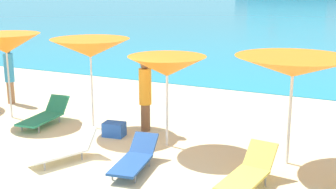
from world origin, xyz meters
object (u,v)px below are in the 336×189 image
umbrella_3 (167,66)px  lounge_chair_0 (248,172)px  umbrella_1 (6,44)px  cooler_box (114,129)px  umbrella_2 (90,48)px  umbrella_4 (293,67)px  beachgoer_1 (145,93)px  beachgoer_3 (9,73)px  lounge_chair_3 (135,158)px  lounge_chair_6 (65,149)px  lounge_chair_1 (45,115)px

umbrella_3 → lounge_chair_0: 3.04m
umbrella_1 → cooler_box: (3.37, -0.12, -1.86)m
umbrella_2 → umbrella_4: (4.93, -0.25, -0.03)m
umbrella_2 → cooler_box: (0.85, -0.35, -1.86)m
umbrella_3 → beachgoer_1: umbrella_3 is taller
umbrella_1 → lounge_chair_0: size_ratio=1.36×
beachgoer_3 → cooler_box: 4.74m
lounge_chair_0 → beachgoer_1: bearing=153.9°
lounge_chair_3 → beachgoer_1: 2.53m
umbrella_1 → beachgoer_1: 4.04m
lounge_chair_0 → cooler_box: (-3.69, 1.36, -0.12)m
lounge_chair_0 → lounge_chair_6: size_ratio=1.11×
umbrella_3 → lounge_chair_1: size_ratio=1.19×
umbrella_2 → lounge_chair_6: 2.85m
lounge_chair_3 → beachgoer_3: size_ratio=0.95×
lounge_chair_1 → beachgoer_3: size_ratio=0.97×
umbrella_4 → umbrella_1: bearing=179.8°
beachgoer_1 → beachgoer_3: bearing=-72.3°
lounge_chair_3 → cooler_box: lounge_chair_3 is taller
lounge_chair_3 → lounge_chair_6: lounge_chair_6 is taller
umbrella_3 → lounge_chair_3: size_ratio=1.23×
lounge_chair_3 → umbrella_1: bearing=151.6°
umbrella_2 → lounge_chair_0: (4.54, -1.71, -1.74)m
umbrella_3 → lounge_chair_3: bearing=-89.0°
umbrella_2 → lounge_chair_6: umbrella_2 is taller
umbrella_2 → lounge_chair_3: size_ratio=1.36×
cooler_box → beachgoer_1: bearing=47.3°
umbrella_2 → umbrella_4: size_ratio=0.94×
umbrella_1 → lounge_chair_3: 5.40m
umbrella_1 → cooler_box: umbrella_1 is taller
umbrella_4 → lounge_chair_6: (-4.17, -1.84, -1.75)m
lounge_chair_3 → cooler_box: 2.10m
lounge_chair_1 → umbrella_2: bearing=9.3°
umbrella_3 → lounge_chair_1: umbrella_3 is taller
umbrella_1 → lounge_chair_1: bearing=-5.2°
umbrella_3 → cooler_box: bearing=179.0°
beachgoer_3 → lounge_chair_0: bearing=68.1°
umbrella_4 → beachgoer_1: size_ratio=1.35×
umbrella_4 → beachgoer_3: size_ratio=1.37×
umbrella_1 → lounge_chair_1: size_ratio=1.34×
lounge_chair_3 → beachgoer_1: size_ratio=0.93×
umbrella_3 → lounge_chair_6: umbrella_3 is taller
umbrella_2 → lounge_chair_0: size_ratio=1.34×
cooler_box → lounge_chair_6: bearing=-101.4°
beachgoer_3 → cooler_box: (4.50, -1.26, -0.78)m
umbrella_2 → umbrella_4: umbrella_2 is taller
umbrella_1 → beachgoer_1: size_ratio=1.29×
umbrella_2 → beachgoer_3: size_ratio=1.29×
beachgoer_1 → beachgoer_3: beachgoer_1 is taller
lounge_chair_0 → lounge_chair_3: (-2.24, -0.17, -0.06)m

